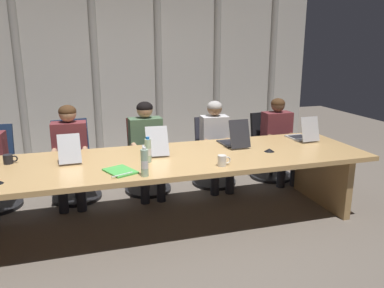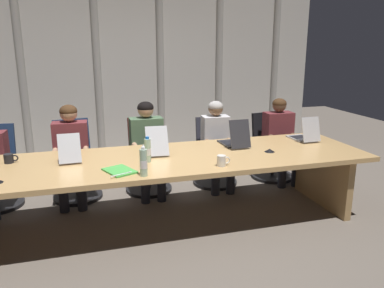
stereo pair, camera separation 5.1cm
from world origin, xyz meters
The scene contains 21 objects.
ground_plane centered at (0.00, 0.00, 0.00)m, with size 12.88×12.88×0.00m, color #6B6056.
conference_table centered at (0.00, 0.00, 0.60)m, with size 4.33×1.19×0.73m.
curtain_backdrop centered at (0.00, 2.64, 1.57)m, with size 6.44×0.17×3.13m.
laptop_left_mid centered at (-0.93, 0.24, 0.79)m, with size 0.23×0.47×0.29m.
laptop_center centered at (-0.04, 0.27, 0.79)m, with size 0.26×0.52×0.30m.
laptop_right_mid centered at (0.88, 0.25, 0.80)m, with size 0.25×0.44×0.32m.
laptop_right_end centered at (1.80, 0.27, 0.79)m, with size 0.25×0.41×0.30m.
office_chair_left_mid centered at (-0.91, 1.06, 0.35)m, with size 0.60×0.61×0.96m.
office_chair_center centered at (0.00, 1.06, 0.34)m, with size 0.60×0.60×0.94m.
office_chair_right_mid centered at (0.93, 1.06, 0.33)m, with size 0.60×0.60×0.89m.
office_chair_right_end centered at (1.80, 1.06, 0.34)m, with size 0.60×0.61×0.92m.
person_left_mid centered at (-0.94, 0.91, 0.67)m, with size 0.43×0.56×1.18m.
person_center centered at (-0.02, 0.91, 0.67)m, with size 0.42×0.55×1.18m.
person_right_mid centered at (0.90, 0.90, 0.65)m, with size 0.38×0.56×1.15m.
person_right_end centered at (1.84, 0.90, 0.65)m, with size 0.41×0.55×1.15m.
water_bottle_primary centered at (-0.18, -0.08, 0.85)m, with size 0.07×0.07×0.26m.
water_bottle_secondary centered at (-0.29, -0.49, 0.86)m, with size 0.07×0.07×0.27m.
coffee_mug_near centered at (-1.50, 0.26, 0.78)m, with size 0.13×0.09×0.09m.
coffee_mug_far centered at (0.47, -0.42, 0.79)m, with size 0.13×0.08×0.11m.
conference_mic_middle centered at (1.15, -0.10, 0.75)m, with size 0.11×0.11×0.04m, color black.
spiral_notepad centered at (-0.49, -0.32, 0.74)m, with size 0.32×0.37×0.03m.
Camera 1 is at (-0.84, -3.71, 1.88)m, focal length 36.03 mm.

